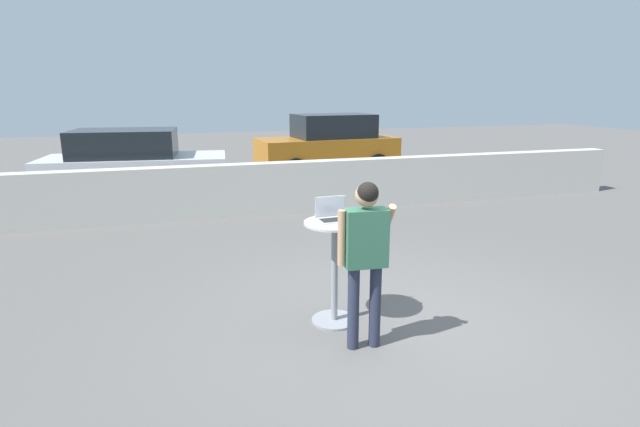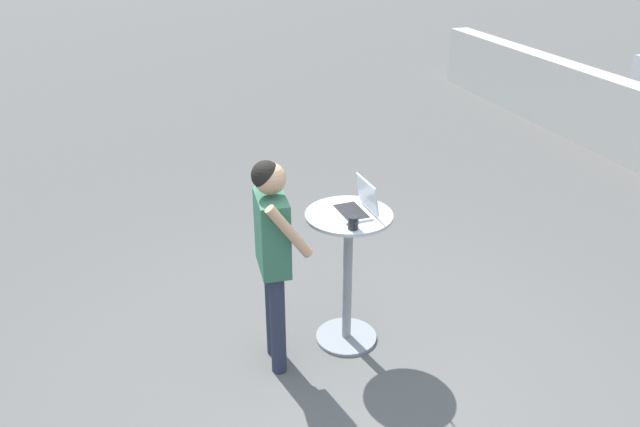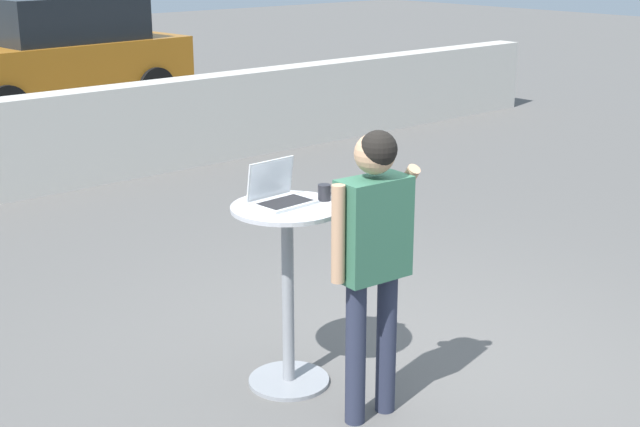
{
  "view_description": "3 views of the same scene",
  "coord_description": "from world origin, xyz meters",
  "px_view_note": "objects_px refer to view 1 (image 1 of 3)",
  "views": [
    {
      "loc": [
        -2.16,
        -4.31,
        2.4
      ],
      "look_at": [
        -0.81,
        0.12,
        1.25
      ],
      "focal_mm": 28.0,
      "sensor_mm": 36.0,
      "label": 1
    },
    {
      "loc": [
        3.15,
        -1.12,
        3.05
      ],
      "look_at": [
        -0.41,
        0.04,
        1.23
      ],
      "focal_mm": 35.0,
      "sensor_mm": 36.0,
      "label": 2
    },
    {
      "loc": [
        -3.56,
        -3.41,
        2.52
      ],
      "look_at": [
        -0.57,
        0.06,
        1.11
      ],
      "focal_mm": 50.0,
      "sensor_mm": 36.0,
      "label": 3
    }
  ],
  "objects_px": {
    "coffee_mug": "(358,217)",
    "cafe_table": "(335,263)",
    "parked_car_further_down": "(329,145)",
    "standing_person": "(366,246)",
    "parked_car_near_street": "(133,164)",
    "laptop": "(333,215)"
  },
  "relations": [
    {
      "from": "laptop",
      "to": "parked_car_near_street",
      "type": "xyz_separation_m",
      "value": [
        -2.34,
        7.08,
        -0.36
      ]
    },
    {
      "from": "standing_person",
      "to": "parked_car_near_street",
      "type": "distance_m",
      "value": 8.11
    },
    {
      "from": "parked_car_near_street",
      "to": "parked_car_further_down",
      "type": "height_order",
      "value": "parked_car_further_down"
    },
    {
      "from": "cafe_table",
      "to": "coffee_mug",
      "type": "height_order",
      "value": "coffee_mug"
    },
    {
      "from": "coffee_mug",
      "to": "parked_car_near_street",
      "type": "distance_m",
      "value": 7.65
    },
    {
      "from": "standing_person",
      "to": "laptop",
      "type": "bearing_deg",
      "value": 98.75
    },
    {
      "from": "standing_person",
      "to": "parked_car_near_street",
      "type": "relative_size",
      "value": 0.39
    },
    {
      "from": "cafe_table",
      "to": "parked_car_further_down",
      "type": "distance_m",
      "value": 9.53
    },
    {
      "from": "cafe_table",
      "to": "coffee_mug",
      "type": "relative_size",
      "value": 10.25
    },
    {
      "from": "laptop",
      "to": "parked_car_further_down",
      "type": "xyz_separation_m",
      "value": [
        2.87,
        9.02,
        -0.3
      ]
    },
    {
      "from": "laptop",
      "to": "standing_person",
      "type": "bearing_deg",
      "value": -81.25
    },
    {
      "from": "cafe_table",
      "to": "parked_car_near_street",
      "type": "relative_size",
      "value": 0.27
    },
    {
      "from": "laptop",
      "to": "parked_car_further_down",
      "type": "distance_m",
      "value": 9.47
    },
    {
      "from": "coffee_mug",
      "to": "cafe_table",
      "type": "bearing_deg",
      "value": 166.45
    },
    {
      "from": "cafe_table",
      "to": "parked_car_near_street",
      "type": "xyz_separation_m",
      "value": [
        -2.34,
        7.14,
        0.13
      ]
    },
    {
      "from": "laptop",
      "to": "parked_car_further_down",
      "type": "bearing_deg",
      "value": 72.38
    },
    {
      "from": "parked_car_near_street",
      "to": "parked_car_further_down",
      "type": "relative_size",
      "value": 1.0
    },
    {
      "from": "parked_car_further_down",
      "to": "parked_car_near_street",
      "type": "bearing_deg",
      "value": -159.52
    },
    {
      "from": "laptop",
      "to": "coffee_mug",
      "type": "height_order",
      "value": "laptop"
    },
    {
      "from": "standing_person",
      "to": "parked_car_further_down",
      "type": "height_order",
      "value": "parked_car_further_down"
    },
    {
      "from": "parked_car_near_street",
      "to": "parked_car_further_down",
      "type": "bearing_deg",
      "value": 20.48
    },
    {
      "from": "parked_car_near_street",
      "to": "parked_car_further_down",
      "type": "xyz_separation_m",
      "value": [
        5.21,
        1.94,
        0.06
      ]
    }
  ]
}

